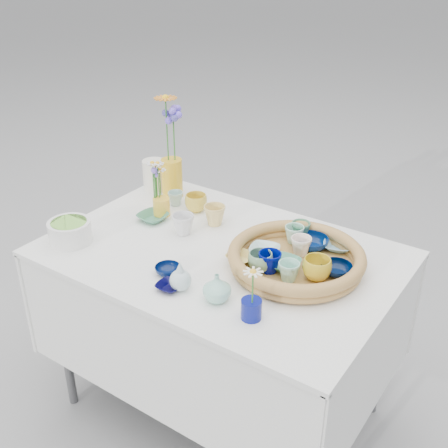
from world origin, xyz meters
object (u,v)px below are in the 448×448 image
Objects in this scene: bud_vase_seafoam at (217,288)px; tall_vase_yellow at (172,178)px; display_table at (221,405)px; wicker_tray at (296,259)px.

bud_vase_seafoam is 0.55× the size of tall_vase_yellow.
wicker_tray is at bearing 10.12° from display_table.
tall_vase_yellow is at bearing 148.40° from display_table.
wicker_tray is 5.01× the size of bud_vase_seafoam.
bud_vase_seafoam reaches higher than wicker_tray.
bud_vase_seafoam is (-0.12, -0.30, 0.01)m from wicker_tray.
wicker_tray is 2.78× the size of tall_vase_yellow.
display_table is at bearing 122.36° from bud_vase_seafoam.
tall_vase_yellow is (-0.73, 0.23, 0.05)m from wicker_tray.
display_table is 7.39× the size of tall_vase_yellow.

